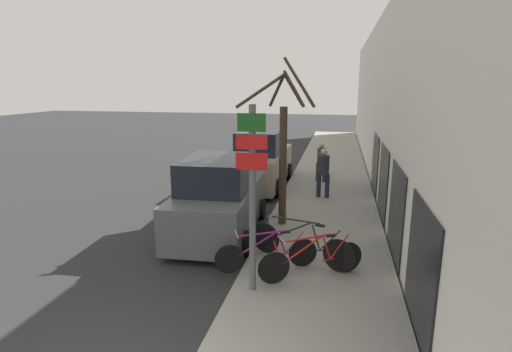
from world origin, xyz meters
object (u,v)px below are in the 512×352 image
parked_car_1 (262,161)px  pedestrian_far (324,170)px  bicycle_1 (267,253)px  street_tree (283,149)px  bicycle_0 (312,260)px  bicycle_2 (300,244)px  pedestrian_near (321,159)px  signpost (252,193)px  parked_car_0 (219,200)px

parked_car_1 → pedestrian_far: parked_car_1 is taller
bicycle_1 → street_tree: 3.42m
bicycle_0 → bicycle_1: bearing=50.7°
bicycle_0 → bicycle_2: size_ratio=0.85×
pedestrian_far → pedestrian_near: bearing=-79.8°
parked_car_1 → pedestrian_near: 2.40m
bicycle_0 → signpost: bearing=94.2°
signpost → pedestrian_near: size_ratio=2.22×
bicycle_0 → bicycle_2: (-0.30, 0.71, 0.03)m
bicycle_1 → parked_car_0: (-1.70, 2.19, 0.44)m
signpost → bicycle_2: bearing=61.6°
signpost → street_tree: street_tree is taller
pedestrian_near → signpost: bearing=96.8°
street_tree → bicycle_1: bearing=-88.3°
bicycle_2 → parked_car_0: size_ratio=0.53×
bicycle_2 → parked_car_1: (-2.21, 6.94, 0.46)m
pedestrian_near → street_tree: (-0.82, -5.23, 1.22)m
signpost → bicycle_1: (0.12, 0.87, -1.54)m
bicycle_1 → parked_car_1: (-1.56, 7.48, 0.51)m
pedestrian_far → street_tree: street_tree is taller
bicycle_1 → parked_car_1: size_ratio=0.44×
parked_car_0 → street_tree: (1.61, 0.75, 1.32)m
bicycle_0 → parked_car_0: parked_car_0 is taller
street_tree → parked_car_1: bearing=108.0°
signpost → bicycle_0: size_ratio=1.75×
pedestrian_far → street_tree: (-1.00, -2.93, 1.15)m
bicycle_2 → pedestrian_near: size_ratio=1.50×
signpost → bicycle_0: 1.99m
bicycle_2 → parked_car_0: (-2.35, 1.65, 0.39)m
parked_car_0 → pedestrian_near: bearing=65.2°
parked_car_1 → parked_car_0: bearing=-90.6°
parked_car_0 → pedestrian_near: (2.43, 5.98, 0.10)m
parked_car_1 → street_tree: bearing=-71.2°
parked_car_1 → street_tree: size_ratio=1.04×
parked_car_1 → pedestrian_far: (2.47, -1.62, 0.11)m
pedestrian_near → street_tree: street_tree is taller
bicycle_0 → pedestrian_far: 6.06m
bicycle_0 → pedestrian_far: bearing=-29.1°
pedestrian_near → parked_car_1: bearing=28.7°
signpost → pedestrian_near: 9.13m
bicycle_1 → pedestrian_near: 8.22m
bicycle_0 → parked_car_1: parked_car_1 is taller
bicycle_0 → parked_car_0: bearing=18.9°
bicycle_2 → bicycle_1: bearing=151.3°
bicycle_0 → pedestrian_far: (-0.04, 6.03, 0.59)m
parked_car_0 → street_tree: street_tree is taller
pedestrian_far → bicycle_0: bearing=96.2°
parked_car_1 → street_tree: 4.95m
bicycle_0 → bicycle_1: size_ratio=0.98×
bicycle_2 → pedestrian_near: 7.64m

